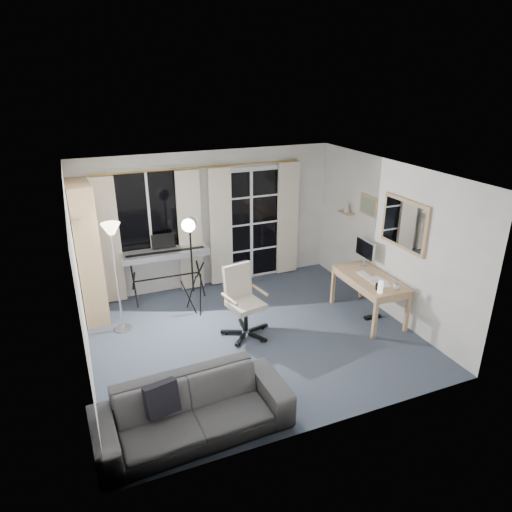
{
  "coord_description": "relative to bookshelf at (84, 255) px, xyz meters",
  "views": [
    {
      "loc": [
        -2.17,
        -5.34,
        3.58
      ],
      "look_at": [
        0.18,
        0.35,
        1.11
      ],
      "focal_mm": 32.0,
      "sensor_mm": 36.0,
      "label": 1
    }
  ],
  "objects": [
    {
      "name": "french_door",
      "position": [
        2.88,
        0.39,
        0.01
      ],
      "size": [
        1.32,
        0.09,
        2.11
      ],
      "color": "white",
      "rests_on": "floor"
    },
    {
      "name": "desk_clutter",
      "position": [
        3.95,
        -1.93,
        -0.49
      ],
      "size": [
        0.41,
        0.77,
        0.86
      ],
      "rotation": [
        0.0,
        0.0,
        -0.03
      ],
      "color": "white",
      "rests_on": "desk"
    },
    {
      "name": "monitor",
      "position": [
        4.2,
        -1.27,
        -0.08
      ],
      "size": [
        0.17,
        0.49,
        0.42
      ],
      "rotation": [
        0.0,
        0.0,
        -0.03
      ],
      "color": "silver",
      "rests_on": "desk"
    },
    {
      "name": "framed_print",
      "position": [
        4.36,
        -1.04,
        0.58
      ],
      "size": [
        0.03,
        0.42,
        0.32
      ],
      "color": "#A37A56",
      "rests_on": "floor"
    },
    {
      "name": "window",
      "position": [
        1.08,
        0.39,
        0.48
      ],
      "size": [
        1.2,
        0.08,
        1.4
      ],
      "color": "white",
      "rests_on": "floor"
    },
    {
      "name": "wall_shelf",
      "position": [
        4.29,
        -0.54,
        0.39
      ],
      "size": [
        0.16,
        0.3,
        0.18
      ],
      "color": "#A37A56",
      "rests_on": "floor"
    },
    {
      "name": "keyboard_piano",
      "position": [
        1.25,
        0.11,
        -0.23
      ],
      "size": [
        1.45,
        0.72,
        1.04
      ],
      "rotation": [
        0.0,
        0.0,
        -0.03
      ],
      "color": "black",
      "rests_on": "floor"
    },
    {
      "name": "studio_light",
      "position": [
        1.5,
        -0.6,
        0.3
      ],
      "size": [
        0.38,
        0.38,
        1.65
      ],
      "rotation": [
        0.0,
        0.0,
        -0.43
      ],
      "color": "black",
      "rests_on": "floor"
    },
    {
      "name": "office_chair",
      "position": [
        2.01,
        -1.39,
        -0.4
      ],
      "size": [
        0.72,
        0.72,
        1.05
      ],
      "rotation": [
        0.0,
        0.0,
        0.19
      ],
      "color": "black",
      "rests_on": "floor"
    },
    {
      "name": "floor",
      "position": [
        2.13,
        -1.59,
        -1.03
      ],
      "size": [
        4.5,
        4.0,
        0.02
      ],
      "primitive_type": "cube",
      "color": "#3A4354",
      "rests_on": "ground"
    },
    {
      "name": "sofa",
      "position": [
        0.8,
        -3.13,
        -0.62
      ],
      "size": [
        2.07,
        0.68,
        0.8
      ],
      "rotation": [
        0.0,
        0.0,
        0.04
      ],
      "color": "#343437",
      "rests_on": "floor"
    },
    {
      "name": "curtains",
      "position": [
        1.99,
        0.29,
        0.08
      ],
      "size": [
        3.6,
        0.07,
        2.13
      ],
      "color": "gold",
      "rests_on": "floor"
    },
    {
      "name": "bookshelf",
      "position": [
        0.0,
        0.0,
        0.0
      ],
      "size": [
        0.39,
        1.01,
        2.14
      ],
      "rotation": [
        0.0,
        0.0,
        0.05
      ],
      "color": "#A37A56",
      "rests_on": "floor"
    },
    {
      "name": "desk",
      "position": [
        4.01,
        -1.72,
        -0.42
      ],
      "size": [
        0.67,
        1.28,
        0.68
      ],
      "rotation": [
        0.0,
        0.0,
        -0.03
      ],
      "color": "#A88556",
      "rests_on": "floor"
    },
    {
      "name": "torchiere_lamp",
      "position": [
        0.38,
        -0.66,
        0.33
      ],
      "size": [
        0.35,
        0.35,
        1.67
      ],
      "rotation": [
        0.0,
        0.0,
        0.42
      ],
      "color": "#B2B2B7",
      "rests_on": "floor"
    },
    {
      "name": "mug",
      "position": [
        4.11,
        -2.22,
        -0.28
      ],
      "size": [
        0.11,
        0.09,
        0.11
      ],
      "primitive_type": "imported",
      "rotation": [
        0.0,
        0.0,
        -0.03
      ],
      "color": "silver",
      "rests_on": "desk"
    },
    {
      "name": "wall_mirror",
      "position": [
        4.35,
        -1.94,
        0.53
      ],
      "size": [
        0.04,
        0.94,
        0.74
      ],
      "color": "#A37A56",
      "rests_on": "floor"
    }
  ]
}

